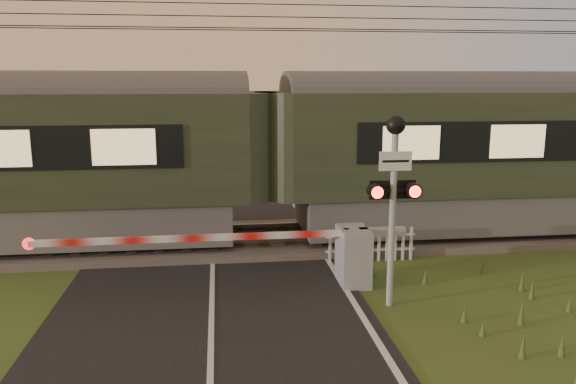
{
  "coord_description": "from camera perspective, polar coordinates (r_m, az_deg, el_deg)",
  "views": [
    {
      "loc": [
        0.2,
        -7.9,
        4.31
      ],
      "look_at": [
        1.59,
        3.2,
        2.03
      ],
      "focal_mm": 35.0,
      "sensor_mm": 36.0,
      "label": 1
    }
  ],
  "objects": [
    {
      "name": "ground",
      "position": [
        9.0,
        -7.88,
        -17.22
      ],
      "size": [
        160.0,
        160.0,
        0.0
      ],
      "primitive_type": "plane",
      "color": "#3B4A1C",
      "rests_on": "ground"
    },
    {
      "name": "road",
      "position": [
        8.79,
        -7.78,
        -17.88
      ],
      "size": [
        6.0,
        140.0,
        0.03
      ],
      "color": "black",
      "rests_on": "ground"
    },
    {
      "name": "track_bed",
      "position": [
        15.02,
        -7.62,
        -5.03
      ],
      "size": [
        140.0,
        3.4,
        0.39
      ],
      "color": "#47423D",
      "rests_on": "ground"
    },
    {
      "name": "overhead_wires",
      "position": [
        14.47,
        -8.24,
        16.99
      ],
      "size": [
        120.0,
        0.62,
        0.62
      ],
      "color": "black",
      "rests_on": "ground"
    },
    {
      "name": "train",
      "position": [
        14.58,
        -2.21,
        3.81
      ],
      "size": [
        44.62,
        3.08,
        4.16
      ],
      "color": "slate",
      "rests_on": "ground"
    },
    {
      "name": "boom_gate",
      "position": [
        11.94,
        4.91,
        -6.23
      ],
      "size": [
        7.75,
        0.94,
        1.25
      ],
      "color": "gray",
      "rests_on": "ground"
    },
    {
      "name": "crossing_signal",
      "position": [
        10.54,
        10.71,
        1.48
      ],
      "size": [
        0.93,
        0.37,
        3.65
      ],
      "color": "gray",
      "rests_on": "ground"
    },
    {
      "name": "picket_fence",
      "position": [
        13.57,
        8.41,
        -5.33
      ],
      "size": [
        2.18,
        0.07,
        0.81
      ],
      "color": "silver",
      "rests_on": "ground"
    }
  ]
}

